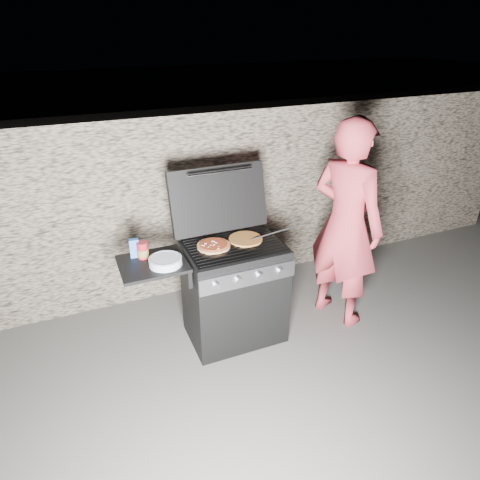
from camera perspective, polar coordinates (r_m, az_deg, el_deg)
name	(u,v)px	position (r m, az deg, el deg)	size (l,w,h in m)	color
ground	(235,334)	(3.97, -0.68, -12.39)	(50.00, 50.00, 0.00)	#4E4C4B
stone_wall	(195,201)	(4.37, -5.96, 5.14)	(8.00, 0.35, 1.80)	gray
gas_grill	(207,299)	(3.63, -4.41, -7.80)	(1.34, 0.79, 0.91)	black
pizza_topped	(214,245)	(3.44, -3.54, -0.69)	(0.27, 0.27, 0.03)	tan
pizza_plain	(246,239)	(3.55, 0.76, 0.15)	(0.28, 0.28, 0.01)	gold
sauce_jar	(143,250)	(3.36, -12.86, -1.30)	(0.09, 0.09, 0.13)	maroon
blue_carton	(134,248)	(3.38, -13.90, -1.07)	(0.07, 0.04, 0.15)	blue
plate_stack	(165,261)	(3.25, -9.91, -2.80)	(0.25, 0.25, 0.06)	silver
person	(346,225)	(3.84, 13.91, 1.97)	(0.69, 0.45, 1.89)	#B53541
tongs	(273,233)	(3.57, 4.45, 0.95)	(0.01, 0.01, 0.46)	black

